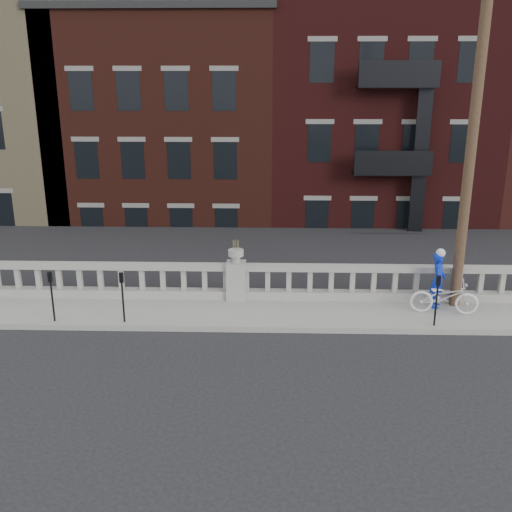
% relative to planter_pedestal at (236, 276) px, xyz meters
% --- Properties ---
extents(ground, '(120.00, 120.00, 0.00)m').
position_rel_planter_pedestal_xyz_m(ground, '(0.00, -3.95, -0.83)').
color(ground, black).
rests_on(ground, ground).
extents(sidewalk, '(32.00, 2.20, 0.15)m').
position_rel_planter_pedestal_xyz_m(sidewalk, '(0.00, -0.95, -0.76)').
color(sidewalk, gray).
rests_on(sidewalk, ground).
extents(balustrade, '(28.00, 0.34, 1.03)m').
position_rel_planter_pedestal_xyz_m(balustrade, '(0.00, 0.00, -0.19)').
color(balustrade, gray).
rests_on(balustrade, sidewalk).
extents(planter_pedestal, '(0.55, 0.55, 1.76)m').
position_rel_planter_pedestal_xyz_m(planter_pedestal, '(0.00, 0.00, 0.00)').
color(planter_pedestal, gray).
rests_on(planter_pedestal, sidewalk).
extents(lower_level, '(80.00, 44.00, 20.80)m').
position_rel_planter_pedestal_xyz_m(lower_level, '(0.56, 19.09, 1.80)').
color(lower_level, '#605E59').
rests_on(lower_level, ground).
extents(utility_pole, '(1.60, 0.28, 10.00)m').
position_rel_planter_pedestal_xyz_m(utility_pole, '(6.20, -0.35, 4.41)').
color(utility_pole, '#422D1E').
rests_on(utility_pole, sidewalk).
extents(parking_meter_b, '(0.10, 0.09, 1.36)m').
position_rel_planter_pedestal_xyz_m(parking_meter_b, '(-4.70, -1.80, 0.17)').
color(parking_meter_b, black).
rests_on(parking_meter_b, sidewalk).
extents(parking_meter_c, '(0.10, 0.09, 1.36)m').
position_rel_planter_pedestal_xyz_m(parking_meter_c, '(-2.84, -1.80, 0.17)').
color(parking_meter_c, black).
rests_on(parking_meter_c, sidewalk).
extents(parking_meter_d, '(0.10, 0.09, 1.36)m').
position_rel_planter_pedestal_xyz_m(parking_meter_d, '(5.25, -1.80, 0.17)').
color(parking_meter_d, black).
rests_on(parking_meter_d, sidewalk).
extents(bicycle, '(1.86, 0.84, 0.95)m').
position_rel_planter_pedestal_xyz_m(bicycle, '(5.71, -0.96, -0.21)').
color(bicycle, silver).
rests_on(bicycle, sidewalk).
extents(cyclist, '(0.55, 0.67, 1.58)m').
position_rel_planter_pedestal_xyz_m(cyclist, '(5.64, -0.49, 0.11)').
color(cyclist, '#0D2AC7').
rests_on(cyclist, sidewalk).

